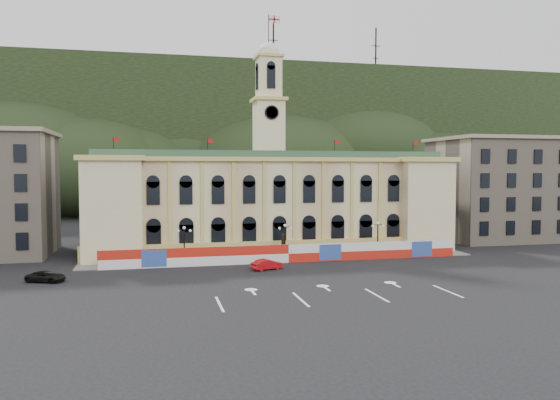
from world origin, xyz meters
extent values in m
plane|color=black|center=(0.00, 0.00, 0.00)|extent=(260.00, 260.00, 0.00)
cube|color=black|center=(0.00, 130.00, 22.00)|extent=(230.00, 70.00, 44.00)
cube|color=#595651|center=(35.00, 110.00, 30.00)|extent=(22.00, 8.00, 14.00)
cube|color=#595651|center=(-48.00, 108.00, 26.00)|extent=(16.00, 7.00, 10.00)
cylinder|color=black|center=(20.00, 115.00, 50.00)|extent=(0.50, 0.50, 20.00)
cylinder|color=black|center=(55.00, 115.00, 50.00)|extent=(0.50, 0.50, 20.00)
cube|color=beige|center=(0.00, 28.00, 7.00)|extent=(55.00, 15.00, 14.00)
cube|color=tan|center=(0.00, 20.20, 1.20)|extent=(56.00, 0.80, 2.40)
cube|color=tan|center=(0.00, 28.00, 14.30)|extent=(56.20, 16.20, 0.60)
cube|color=#30503A|center=(0.00, 28.00, 15.00)|extent=(53.00, 13.00, 1.20)
cube|color=beige|center=(-23.50, 27.00, 7.00)|extent=(8.00, 17.00, 14.00)
cube|color=beige|center=(23.50, 27.00, 7.00)|extent=(8.00, 17.00, 14.00)
cube|color=beige|center=(0.00, 28.00, 19.60)|extent=(4.40, 4.40, 8.00)
cube|color=tan|center=(0.00, 28.00, 23.80)|extent=(5.20, 5.20, 0.50)
cube|color=beige|center=(0.00, 28.00, 27.10)|extent=(3.60, 3.60, 6.50)
cube|color=tan|center=(0.00, 28.00, 30.50)|extent=(4.20, 4.20, 0.40)
cylinder|color=black|center=(0.00, 25.70, 21.60)|extent=(2.20, 0.20, 2.20)
ellipsoid|color=silver|center=(0.00, 28.00, 31.40)|extent=(3.20, 3.20, 2.72)
cylinder|color=black|center=(0.00, 28.00, 34.60)|extent=(0.12, 0.12, 5.00)
cube|color=white|center=(0.90, 28.00, 36.40)|extent=(1.80, 0.04, 1.20)
cube|color=#BA0B0E|center=(0.90, 27.97, 36.40)|extent=(1.80, 0.02, 0.22)
cube|color=#BA0B0E|center=(0.90, 27.97, 36.40)|extent=(0.22, 0.02, 1.20)
cube|color=tan|center=(43.00, 31.00, 9.00)|extent=(20.00, 16.00, 18.00)
cube|color=gray|center=(43.00, 31.00, 18.30)|extent=(21.00, 17.00, 0.60)
cube|color=red|center=(0.00, 15.00, 1.25)|extent=(50.00, 0.25, 2.50)
cube|color=#2F4B9D|center=(-18.00, 14.86, 1.25)|extent=(3.20, 0.05, 2.20)
cube|color=#2F4B9D|center=(6.00, 14.86, 1.25)|extent=(3.20, 0.05, 2.20)
cube|color=#2F4B9D|center=(20.00, 14.86, 1.25)|extent=(3.20, 0.05, 2.20)
cube|color=slate|center=(0.00, 17.75, 0.08)|extent=(56.00, 5.50, 0.16)
cube|color=#595651|center=(0.00, 18.00, 0.90)|extent=(1.40, 1.40, 1.80)
cylinder|color=black|center=(0.00, 18.00, 2.60)|extent=(0.60, 0.60, 1.60)
sphere|color=black|center=(0.00, 18.00, 3.50)|extent=(0.44, 0.44, 0.44)
cylinder|color=black|center=(-14.00, 17.00, 0.15)|extent=(0.44, 0.44, 0.30)
cylinder|color=black|center=(-14.00, 17.00, 2.40)|extent=(0.18, 0.18, 4.80)
cube|color=black|center=(-14.00, 17.00, 4.70)|extent=(1.60, 0.08, 0.08)
sphere|color=silver|center=(-14.80, 17.00, 4.55)|extent=(0.36, 0.36, 0.36)
sphere|color=silver|center=(-13.20, 17.00, 4.55)|extent=(0.36, 0.36, 0.36)
sphere|color=silver|center=(-14.00, 17.00, 4.95)|extent=(0.40, 0.40, 0.40)
cylinder|color=black|center=(0.00, 17.00, 0.15)|extent=(0.44, 0.44, 0.30)
cylinder|color=black|center=(0.00, 17.00, 2.40)|extent=(0.18, 0.18, 4.80)
cube|color=black|center=(0.00, 17.00, 4.70)|extent=(1.60, 0.08, 0.08)
sphere|color=silver|center=(-0.80, 17.00, 4.55)|extent=(0.36, 0.36, 0.36)
sphere|color=silver|center=(0.80, 17.00, 4.55)|extent=(0.36, 0.36, 0.36)
sphere|color=silver|center=(0.00, 17.00, 4.95)|extent=(0.40, 0.40, 0.40)
cylinder|color=black|center=(14.00, 17.00, 0.15)|extent=(0.44, 0.44, 0.30)
cylinder|color=black|center=(14.00, 17.00, 2.40)|extent=(0.18, 0.18, 4.80)
cube|color=black|center=(14.00, 17.00, 4.70)|extent=(1.60, 0.08, 0.08)
sphere|color=silver|center=(13.20, 17.00, 4.55)|extent=(0.36, 0.36, 0.36)
sphere|color=silver|center=(14.80, 17.00, 4.55)|extent=(0.36, 0.36, 0.36)
sphere|color=silver|center=(14.00, 17.00, 4.95)|extent=(0.40, 0.40, 0.40)
imported|color=#AD0C10|center=(-3.97, 10.43, 0.69)|extent=(4.30, 5.15, 1.37)
imported|color=black|center=(-30.00, 8.69, 0.61)|extent=(5.08, 5.82, 1.23)
camera|label=1|loc=(-18.04, -57.11, 12.75)|focal=35.00mm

